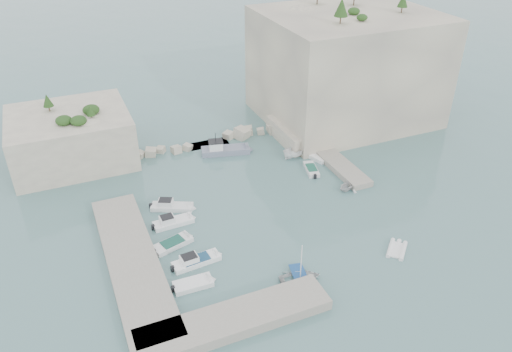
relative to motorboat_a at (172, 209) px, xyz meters
name	(u,v)px	position (x,y,z in m)	size (l,w,h in m)	color
ground	(276,222)	(10.52, -7.48, 0.00)	(400.00, 400.00, 0.00)	slate
cliff_east	(346,67)	(33.52, 15.52, 8.50)	(26.00, 22.00, 17.00)	beige
cliff_terrace	(303,131)	(23.52, 10.52, 1.25)	(8.00, 10.00, 2.50)	beige
outcrop_west	(71,137)	(-9.48, 17.52, 3.50)	(16.00, 14.00, 7.00)	beige
quay_west	(133,262)	(-6.48, -8.48, 0.55)	(5.00, 24.00, 1.10)	#9E9689
quay_south	(235,319)	(0.52, -19.98, 0.55)	(18.00, 4.00, 1.10)	#9E9689
ledge_east	(332,159)	(24.02, 2.52, 0.40)	(3.00, 16.00, 0.80)	#9E9689
breakwater	(208,140)	(9.52, 14.52, 0.70)	(28.00, 3.00, 1.40)	beige
motorboat_a	(172,209)	(0.00, 0.00, 0.00)	(5.55, 1.65, 1.40)	silver
motorboat_b	(174,224)	(-0.68, -3.11, 0.00)	(5.14, 1.68, 1.40)	white
motorboat_c	(173,246)	(-1.81, -6.93, 0.00)	(4.87, 1.77, 0.70)	silver
motorboat_d	(197,263)	(-0.25, -10.72, 0.00)	(5.59, 1.66, 1.40)	white
motorboat_e	(193,286)	(-1.58, -13.84, 0.00)	(4.28, 1.75, 0.70)	white
rowboat	(300,280)	(8.58, -17.31, 0.00)	(3.04, 4.25, 0.88)	silver
inflatable_dinghy	(397,251)	(20.37, -17.36, 0.00)	(3.51, 1.70, 0.44)	white
tender_east_a	(347,190)	(22.02, -4.75, 0.00)	(2.64, 3.05, 1.61)	silver
tender_east_b	(311,171)	(19.97, 1.25, 0.00)	(4.26, 1.45, 0.70)	silver
tender_east_c	(314,157)	(22.19, 4.49, 0.00)	(5.06, 1.64, 0.70)	white
tender_east_d	(297,156)	(20.07, 5.77, 0.00)	(1.80, 4.79, 1.85)	white
work_boat	(226,153)	(10.92, 10.78, 0.00)	(7.67, 2.27, 2.20)	slate
rowboat_mast	(301,261)	(8.58, -17.31, 2.54)	(0.10, 0.10, 4.20)	white
vegetation	(317,7)	(28.35, 16.92, 17.93)	(53.48, 13.88, 13.40)	#1E4219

